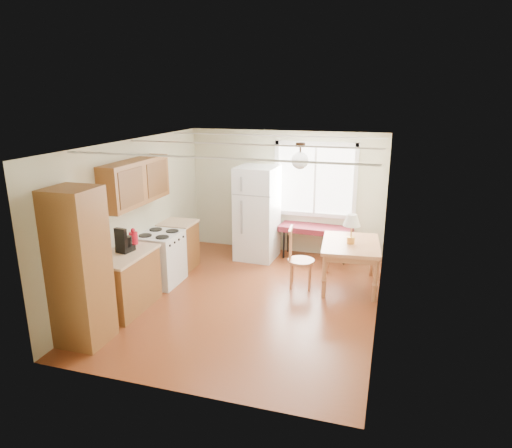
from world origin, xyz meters
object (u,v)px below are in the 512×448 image
at_px(bench, 316,230).
at_px(dining_table, 351,249).
at_px(refrigerator, 257,213).
at_px(chair, 296,254).

xyz_separation_m(bench, dining_table, (0.80, -1.21, 0.09)).
bearing_deg(dining_table, refrigerator, 149.45).
xyz_separation_m(dining_table, chair, (-0.89, -0.28, -0.08)).
height_order(dining_table, chair, chair).
relative_size(refrigerator, dining_table, 1.39).
bearing_deg(bench, dining_table, -52.92).
bearing_deg(chair, bench, 79.72).
distance_m(bench, dining_table, 1.45).
bearing_deg(refrigerator, chair, -46.18).
distance_m(refrigerator, chair, 1.61).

